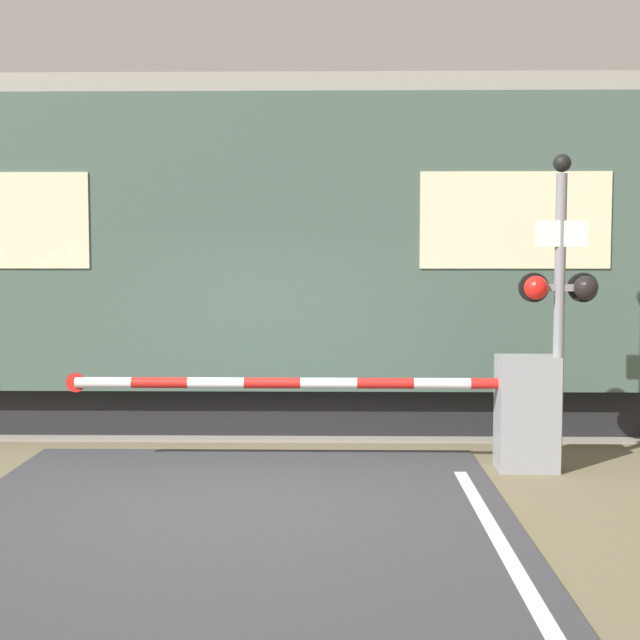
# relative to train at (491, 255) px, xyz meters

# --- Properties ---
(ground_plane) EXTENTS (80.00, 80.00, 0.00)m
(ground_plane) POSITION_rel_train_xyz_m (-2.93, -4.06, -2.19)
(ground_plane) COLOR #6B6047
(track_bed) EXTENTS (36.00, 3.20, 0.13)m
(track_bed) POSITION_rel_train_xyz_m (-2.93, 0.00, -2.16)
(track_bed) COLOR gray
(track_bed) RESTS_ON ground_plane
(train) EXTENTS (21.72, 3.21, 4.28)m
(train) POSITION_rel_train_xyz_m (0.00, 0.00, 0.00)
(train) COLOR black
(train) RESTS_ON ground_plane
(crossing_barrier) EXTENTS (5.00, 0.44, 1.16)m
(crossing_barrier) POSITION_rel_train_xyz_m (-0.46, -2.85, -1.56)
(crossing_barrier) COLOR gray
(crossing_barrier) RESTS_ON ground_plane
(signal_post) EXTENTS (0.80, 0.26, 3.19)m
(signal_post) POSITION_rel_train_xyz_m (0.20, -2.87, -0.38)
(signal_post) COLOR gray
(signal_post) RESTS_ON ground_plane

